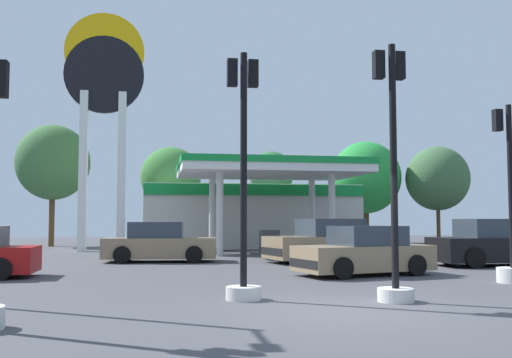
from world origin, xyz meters
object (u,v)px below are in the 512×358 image
station_pole_sign (104,98)px  tree_1 (53,163)px  traffic_signal_1 (393,199)px  tree_5 (437,179)px  car_2 (160,244)px  tree_2 (171,177)px  traffic_signal_2 (243,202)px  traffic_signal_0 (511,241)px  car_4 (364,253)px  tree_4 (366,178)px  car_1 (327,242)px  tree_3 (271,174)px  car_3 (497,244)px

station_pole_sign → tree_1: bearing=120.1°
traffic_signal_1 → tree_5: size_ratio=0.79×
car_2 → tree_2: size_ratio=0.69×
traffic_signal_2 → tree_1: 25.93m
traffic_signal_0 → traffic_signal_1: size_ratio=0.89×
car_4 → tree_5: size_ratio=0.66×
tree_4 → traffic_signal_2: bearing=-115.7°
car_2 → traffic_signal_0: 12.56m
station_pole_sign → car_1: 14.72m
car_2 → tree_4: 20.83m
traffic_signal_2 → car_1: bearing=63.8°
station_pole_sign → tree_1: 7.37m
car_1 → car_2: (-6.23, 1.31, -0.06)m
tree_3 → station_pole_sign: bearing=-143.4°
station_pole_sign → traffic_signal_1: (7.35, -19.42, -5.82)m
car_4 → tree_3: (1.70, 21.92, 4.01)m
car_3 → tree_3: (-4.07, 19.49, 3.91)m
tree_2 → car_1: bearing=-72.3°
traffic_signal_0 → tree_1: bearing=123.6°
traffic_signal_0 → traffic_signal_1: (-4.32, -2.63, 0.96)m
station_pole_sign → traffic_signal_0: 21.54m
car_3 → tree_3: bearing=101.8°
car_1 → traffic_signal_1: 10.49m
car_1 → tree_2: tree_2 is taller
traffic_signal_0 → tree_5: tree_5 is taller
station_pole_sign → tree_1: size_ratio=1.69×
traffic_signal_1 → tree_3: bearing=83.6°
traffic_signal_0 → car_2: bearing=134.6°
car_2 → car_4: size_ratio=1.03×
traffic_signal_1 → car_3: bearing=47.1°
car_3 → car_2: bearing=161.2°
car_1 → tree_2: (-5.43, 16.98, 3.64)m
car_4 → tree_4: size_ratio=0.62×
car_2 → tree_5: bearing=36.2°
car_4 → tree_3: bearing=85.6°
traffic_signal_0 → tree_2: tree_2 is taller
car_1 → tree_5: 19.60m
car_4 → tree_4: tree_4 is taller
car_4 → tree_5: tree_5 is taller
traffic_signal_0 → traffic_signal_1: traffic_signal_1 is taller
car_4 → traffic_signal_1: bearing=-104.2°
tree_1 → tree_2: size_ratio=1.15×
car_2 → car_1: bearing=-11.9°
car_2 → traffic_signal_2: bearing=-81.7°
station_pole_sign → tree_2: bearing=64.9°
tree_1 → car_4: bearing=-59.0°
car_1 → tree_3: bearing=85.7°
traffic_signal_2 → tree_2: 26.57m
car_4 → tree_3: tree_3 is taller
car_2 → station_pole_sign: bearing=110.0°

